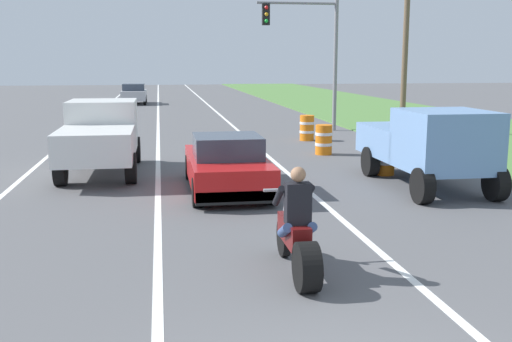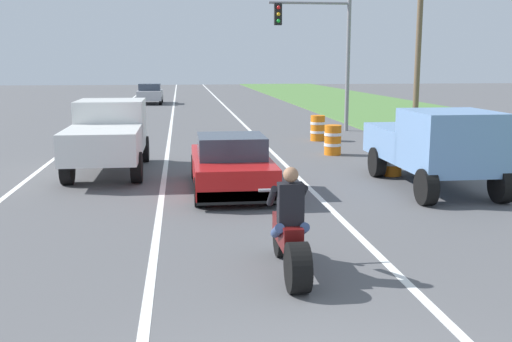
# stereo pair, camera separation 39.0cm
# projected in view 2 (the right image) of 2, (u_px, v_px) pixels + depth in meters

# --- Properties ---
(lane_stripe_left_solid) EXTENTS (0.14, 120.00, 0.01)m
(lane_stripe_left_solid) POSITION_uv_depth(u_px,v_px,m) (77.00, 141.00, 23.76)
(lane_stripe_left_solid) COLOR white
(lane_stripe_left_solid) RESTS_ON ground
(lane_stripe_right_solid) EXTENTS (0.14, 120.00, 0.01)m
(lane_stripe_right_solid) POSITION_uv_depth(u_px,v_px,m) (258.00, 138.00, 24.64)
(lane_stripe_right_solid) COLOR white
(lane_stripe_right_solid) RESTS_ON ground
(lane_stripe_centre_dashed) EXTENTS (0.14, 120.00, 0.01)m
(lane_stripe_centre_dashed) POSITION_uv_depth(u_px,v_px,m) (169.00, 140.00, 24.20)
(lane_stripe_centre_dashed) COLOR white
(lane_stripe_centre_dashed) RESTS_ON ground
(grass_verge_right) EXTENTS (10.00, 120.00, 0.06)m
(grass_verge_right) POSITION_uv_depth(u_px,v_px,m) (492.00, 134.00, 25.87)
(grass_verge_right) COLOR #517F3D
(grass_verge_right) RESTS_ON ground
(motorcycle_with_rider) EXTENTS (0.70, 2.21, 1.62)m
(motorcycle_with_rider) POSITION_uv_depth(u_px,v_px,m) (290.00, 237.00, 8.66)
(motorcycle_with_rider) COLOR black
(motorcycle_with_rider) RESTS_ON ground
(sports_car_red) EXTENTS (1.84, 4.30, 1.37)m
(sports_car_red) POSITION_uv_depth(u_px,v_px,m) (231.00, 165.00, 14.51)
(sports_car_red) COLOR red
(sports_car_red) RESTS_ON ground
(pickup_truck_left_lane_white) EXTENTS (2.02, 4.80, 1.98)m
(pickup_truck_left_lane_white) POSITION_uv_depth(u_px,v_px,m) (108.00, 133.00, 16.87)
(pickup_truck_left_lane_white) COLOR silver
(pickup_truck_left_lane_white) RESTS_ON ground
(pickup_truck_right_shoulder_light_blue) EXTENTS (2.02, 4.80, 1.98)m
(pickup_truck_right_shoulder_light_blue) POSITION_uv_depth(u_px,v_px,m) (434.00, 144.00, 14.77)
(pickup_truck_right_shoulder_light_blue) COLOR #6B93C6
(pickup_truck_right_shoulder_light_blue) RESTS_ON ground
(traffic_light_mast_near) EXTENTS (3.65, 0.34, 6.00)m
(traffic_light_mast_near) POSITION_uv_depth(u_px,v_px,m) (325.00, 42.00, 26.53)
(traffic_light_mast_near) COLOR gray
(traffic_light_mast_near) RESTS_ON ground
(utility_pole_roadside) EXTENTS (0.24, 0.24, 7.87)m
(utility_pole_roadside) POSITION_uv_depth(u_px,v_px,m) (419.00, 41.00, 25.25)
(utility_pole_roadside) COLOR brown
(utility_pole_roadside) RESTS_ON ground
(construction_barrel_nearest) EXTENTS (0.58, 0.58, 1.00)m
(construction_barrel_nearest) POSITION_uv_depth(u_px,v_px,m) (392.00, 157.00, 16.52)
(construction_barrel_nearest) COLOR orange
(construction_barrel_nearest) RESTS_ON ground
(construction_barrel_mid) EXTENTS (0.58, 0.58, 1.00)m
(construction_barrel_mid) POSITION_uv_depth(u_px,v_px,m) (333.00, 140.00, 20.20)
(construction_barrel_mid) COLOR orange
(construction_barrel_mid) RESTS_ON ground
(construction_barrel_far) EXTENTS (0.58, 0.58, 1.00)m
(construction_barrel_far) POSITION_uv_depth(u_px,v_px,m) (318.00, 128.00, 23.83)
(construction_barrel_far) COLOR orange
(construction_barrel_far) RESTS_ON ground
(distant_car_far_ahead) EXTENTS (1.80, 4.00, 1.50)m
(distant_car_far_ahead) POSITION_uv_depth(u_px,v_px,m) (150.00, 93.00, 44.92)
(distant_car_far_ahead) COLOR #B2B2B7
(distant_car_far_ahead) RESTS_ON ground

